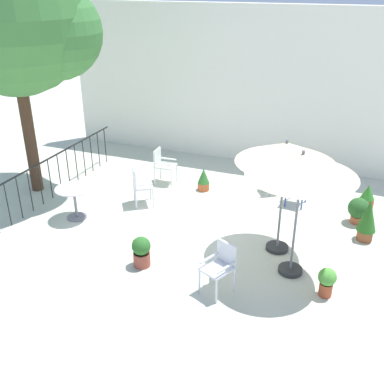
# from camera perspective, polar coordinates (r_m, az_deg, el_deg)

# --- Properties ---
(ground_plane) EXTENTS (60.00, 60.00, 0.00)m
(ground_plane) POSITION_cam_1_polar(r_m,az_deg,el_deg) (9.86, -0.17, -4.10)
(ground_plane) COLOR beige
(villa_facade) EXTENTS (10.59, 0.30, 4.25)m
(villa_facade) POSITION_cam_1_polar(r_m,az_deg,el_deg) (12.87, 6.83, 13.07)
(villa_facade) COLOR white
(villa_facade) RESTS_ON ground
(terrace_railing) EXTENTS (0.03, 5.39, 1.01)m
(terrace_railing) POSITION_cam_1_polar(r_m,az_deg,el_deg) (11.25, -17.55, 2.41)
(terrace_railing) COLOR black
(terrace_railing) RESTS_ON ground
(shade_tree) EXTENTS (3.61, 3.43, 5.83)m
(shade_tree) POSITION_cam_1_polar(r_m,az_deg,el_deg) (11.09, -21.58, 20.07)
(shade_tree) COLOR #4A3120
(shade_tree) RESTS_ON ground
(patio_umbrella_0) EXTENTS (1.82, 1.82, 2.28)m
(patio_umbrella_0) POSITION_cam_1_polar(r_m,az_deg,el_deg) (8.27, 11.74, 4.71)
(patio_umbrella_0) COLOR #2D2D2D
(patio_umbrella_0) RESTS_ON ground
(patio_umbrella_1) EXTENTS (1.86, 1.86, 2.36)m
(patio_umbrella_1) POSITION_cam_1_polar(r_m,az_deg,el_deg) (7.59, 13.67, 3.19)
(patio_umbrella_1) COLOR #2D2D2D
(patio_umbrella_1) RESTS_ON ground
(cafe_table_0) EXTENTS (0.80, 0.80, 0.73)m
(cafe_table_0) POSITION_cam_1_polar(r_m,az_deg,el_deg) (10.22, -14.56, -0.62)
(cafe_table_0) COLOR silver
(cafe_table_0) RESTS_ON ground
(patio_chair_0) EXTENTS (0.51, 0.46, 0.90)m
(patio_chair_0) POSITION_cam_1_polar(r_m,az_deg,el_deg) (11.65, -3.72, 3.62)
(patio_chair_0) COLOR silver
(patio_chair_0) RESTS_ON ground
(patio_chair_1) EXTENTS (0.60, 0.61, 0.91)m
(patio_chair_1) POSITION_cam_1_polar(r_m,az_deg,el_deg) (11.24, 10.53, 2.35)
(patio_chair_1) COLOR white
(patio_chair_1) RESTS_ON ground
(patio_chair_2) EXTENTS (0.46, 0.50, 0.96)m
(patio_chair_2) POSITION_cam_1_polar(r_m,az_deg,el_deg) (10.82, 13.23, 1.29)
(patio_chair_2) COLOR #334994
(patio_chair_2) RESTS_ON ground
(patio_chair_3) EXTENTS (0.59, 0.62, 0.88)m
(patio_chair_3) POSITION_cam_1_polar(r_m,az_deg,el_deg) (7.68, 3.62, -9.08)
(patio_chair_3) COLOR silver
(patio_chair_3) RESTS_ON ground
(patio_chair_4) EXTENTS (0.63, 0.64, 0.93)m
(patio_chair_4) POSITION_cam_1_polar(r_m,az_deg,el_deg) (10.55, -6.63, 1.14)
(patio_chair_4) COLOR silver
(patio_chair_4) RESTS_ON ground
(potted_plant_0) EXTENTS (0.35, 0.35, 0.60)m
(potted_plant_0) POSITION_cam_1_polar(r_m,az_deg,el_deg) (8.44, -6.38, -7.40)
(potted_plant_0) COLOR brown
(potted_plant_0) RESTS_ON ground
(potted_plant_2) EXTENTS (0.30, 0.30, 0.58)m
(potted_plant_2) POSITION_cam_1_polar(r_m,az_deg,el_deg) (11.30, 1.47, 1.59)
(potted_plant_2) COLOR #B0532B
(potted_plant_2) RESTS_ON ground
(potted_plant_3) EXTENTS (0.38, 0.38, 0.92)m
(potted_plant_3) POSITION_cam_1_polar(r_m,az_deg,el_deg) (9.73, 21.25, -3.18)
(potted_plant_3) COLOR brown
(potted_plant_3) RESTS_ON ground
(potted_plant_4) EXTENTS (0.31, 0.31, 0.53)m
(potted_plant_4) POSITION_cam_1_polar(r_m,az_deg,el_deg) (7.99, 16.62, -10.64)
(potted_plant_4) COLOR #A8492A
(potted_plant_4) RESTS_ON ground
(potted_plant_5) EXTENTS (0.34, 0.34, 0.56)m
(potted_plant_5) POSITION_cam_1_polar(r_m,az_deg,el_deg) (11.21, 21.20, -0.52)
(potted_plant_5) COLOR #A34A30
(potted_plant_5) RESTS_ON ground
(potted_plant_6) EXTENTS (0.30, 0.30, 0.89)m
(potted_plant_6) POSITION_cam_1_polar(r_m,az_deg,el_deg) (11.52, 13.77, 2.17)
(potted_plant_6) COLOR #CD7247
(potted_plant_6) RESTS_ON ground
(potted_plant_7) EXTENTS (0.45, 0.45, 0.59)m
(potted_plant_7) POSITION_cam_1_polar(r_m,az_deg,el_deg) (10.40, 20.22, -2.08)
(potted_plant_7) COLOR #AA5634
(potted_plant_7) RESTS_ON ground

